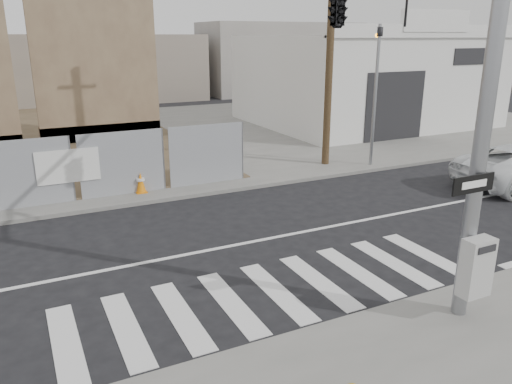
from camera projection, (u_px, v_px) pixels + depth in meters
name	position (u px, v px, depth m)	size (l,w,h in m)	color
ground	(228.00, 247.00, 12.14)	(100.00, 100.00, 0.00)	black
sidewalk_far	(114.00, 141.00, 24.11)	(50.00, 20.00, 0.12)	slate
signal_pole	(378.00, 42.00, 10.01)	(0.96, 5.87, 7.00)	gray
far_signal_pole	(377.00, 76.00, 18.41)	(0.16, 0.20, 5.60)	gray
concrete_wall_right	(97.00, 70.00, 22.97)	(5.50, 1.30, 8.00)	brown
auto_shop	(364.00, 79.00, 28.38)	(12.00, 10.20, 5.95)	silver
utility_pole_right	(331.00, 27.00, 18.03)	(1.60, 0.28, 10.00)	#4B3B23
traffic_cone_d	(141.00, 183.00, 15.85)	(0.35, 0.35, 0.67)	orange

